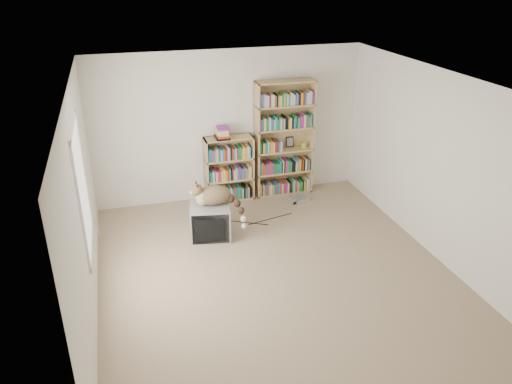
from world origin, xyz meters
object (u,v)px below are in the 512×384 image
object	(u,v)px
bookcase_tall	(284,142)
bookcase_short	(229,171)
cat	(218,198)
crt_tv	(210,221)
dvd_player	(300,199)

from	to	relation	value
bookcase_tall	bookcase_short	distance (m)	1.06
cat	crt_tv	bearing A→B (deg)	177.09
cat	bookcase_short	world-z (taller)	bookcase_short
cat	bookcase_tall	xyz separation A→B (m)	(1.41, 1.21, 0.33)
crt_tv	dvd_player	xyz separation A→B (m)	(1.70, 0.78, -0.21)
bookcase_tall	dvd_player	bearing A→B (deg)	-69.06
crt_tv	dvd_player	bearing A→B (deg)	34.79
crt_tv	cat	world-z (taller)	cat
crt_tv	bookcase_tall	distance (m)	2.07
bookcase_tall	dvd_player	size ratio (longest dim) A/B	6.12
crt_tv	bookcase_short	world-z (taller)	bookcase_short
cat	dvd_player	world-z (taller)	cat
crt_tv	dvd_player	size ratio (longest dim) A/B	2.05
crt_tv	cat	bearing A→B (deg)	7.00
cat	dvd_player	distance (m)	1.85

